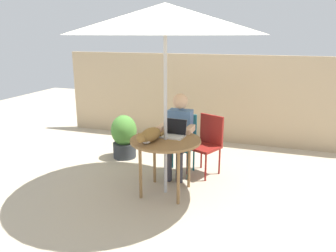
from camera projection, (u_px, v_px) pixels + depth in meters
ground_plane at (166, 192)px, 4.44m from camera, size 14.00×14.00×0.00m
fence_back at (206, 98)px, 6.42m from camera, size 5.84×0.08×1.67m
patio_table at (166, 145)px, 4.26m from camera, size 0.91×0.91×0.74m
patio_umbrella at (165, 19)px, 3.85m from camera, size 2.36×2.36×2.38m
chair_occupied at (182, 139)px, 4.98m from camera, size 0.40×0.40×0.88m
chair_empty at (207, 140)px, 4.94m from camera, size 0.53×0.53×0.88m
person_seated at (179, 131)px, 4.79m from camera, size 0.48×0.48×1.22m
laptop at (174, 131)px, 4.37m from camera, size 0.32×0.27×0.21m
cat at (149, 135)px, 4.12m from camera, size 0.24×0.65×0.17m
potted_plant_near_fence at (124, 136)px, 5.61m from camera, size 0.43×0.43×0.73m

